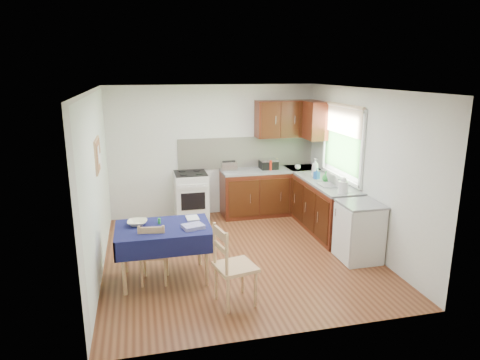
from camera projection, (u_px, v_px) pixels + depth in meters
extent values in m
plane|color=#542A16|center=(239.00, 255.00, 6.57)|extent=(4.20, 4.20, 0.00)
cube|color=white|center=(239.00, 89.00, 5.94)|extent=(4.00, 4.20, 0.02)
cube|color=silver|center=(214.00, 151.00, 8.23)|extent=(4.00, 0.02, 2.50)
cube|color=silver|center=(287.00, 226.00, 4.28)|extent=(4.00, 0.02, 2.50)
cube|color=white|center=(96.00, 185.00, 5.81)|extent=(0.02, 4.20, 2.50)
cube|color=silver|center=(363.00, 169.00, 6.70)|extent=(0.02, 4.20, 2.50)
cube|color=#351009|center=(270.00, 192.00, 8.39)|extent=(1.90, 0.60, 0.86)
cube|color=#351009|center=(325.00, 208.00, 7.45)|extent=(0.60, 1.70, 0.86)
cube|color=slate|center=(270.00, 170.00, 8.28)|extent=(1.90, 0.60, 0.04)
cube|color=slate|center=(326.00, 183.00, 7.34)|extent=(0.60, 1.70, 0.04)
cube|color=slate|center=(302.00, 168.00, 8.43)|extent=(0.60, 0.60, 0.04)
cube|color=beige|center=(247.00, 152.00, 8.38)|extent=(2.70, 0.02, 0.60)
cube|color=#351009|center=(287.00, 119.00, 8.23)|extent=(1.20, 0.35, 0.70)
cube|color=#351009|center=(316.00, 121.00, 7.93)|extent=(0.35, 0.50, 0.70)
cube|color=silver|center=(191.00, 197.00, 8.04)|extent=(0.60, 0.60, 0.90)
cube|color=black|center=(190.00, 173.00, 7.92)|extent=(0.58, 0.58, 0.02)
cube|color=black|center=(193.00, 201.00, 7.75)|extent=(0.44, 0.01, 0.32)
cube|color=#2B5B25|center=(342.00, 146.00, 7.30)|extent=(0.01, 1.40, 0.85)
cube|color=silver|center=(344.00, 108.00, 7.13)|extent=(0.04, 1.48, 0.06)
cube|color=silver|center=(340.00, 177.00, 7.43)|extent=(0.04, 1.48, 0.06)
cube|color=tan|center=(342.00, 121.00, 7.18)|extent=(0.02, 1.36, 0.44)
cube|color=silver|center=(359.00, 233.00, 6.33)|extent=(0.55, 0.58, 0.85)
cube|color=slate|center=(361.00, 204.00, 6.21)|extent=(0.58, 0.60, 0.03)
cube|color=tan|center=(97.00, 155.00, 6.01)|extent=(0.02, 0.62, 0.47)
cube|color=#A96946|center=(99.00, 155.00, 6.01)|extent=(0.01, 0.56, 0.41)
cube|color=white|center=(99.00, 155.00, 5.93)|extent=(0.00, 0.18, 0.24)
cube|color=white|center=(101.00, 160.00, 6.15)|extent=(0.00, 0.15, 0.20)
cube|color=#100F3E|center=(163.00, 228.00, 5.65)|extent=(1.20, 0.80, 0.03)
cube|color=#100F3E|center=(166.00, 248.00, 5.29)|extent=(1.24, 0.02, 0.26)
cube|color=#100F3E|center=(162.00, 225.00, 6.07)|extent=(1.24, 0.02, 0.26)
cube|color=#100F3E|center=(116.00, 240.00, 5.54)|extent=(0.02, 0.84, 0.26)
cube|color=#100F3E|center=(209.00, 232.00, 5.82)|extent=(0.02, 0.84, 0.26)
cylinder|color=tan|center=(124.00, 269.00, 5.33)|extent=(0.05, 0.05, 0.72)
cylinder|color=tan|center=(206.00, 260.00, 5.56)|extent=(0.05, 0.05, 0.72)
cylinder|color=tan|center=(125.00, 248.00, 5.93)|extent=(0.05, 0.05, 0.72)
cylinder|color=tan|center=(199.00, 241.00, 6.17)|extent=(0.05, 0.05, 0.72)
cube|color=tan|center=(154.00, 253.00, 5.66)|extent=(0.43, 0.43, 0.04)
cube|color=tan|center=(151.00, 236.00, 5.43)|extent=(0.34, 0.08, 0.27)
cylinder|color=tan|center=(167.00, 262.00, 5.87)|extent=(0.03, 0.03, 0.40)
cylinder|color=tan|center=(145.00, 263.00, 5.85)|extent=(0.03, 0.03, 0.40)
cylinder|color=tan|center=(165.00, 272.00, 5.58)|extent=(0.03, 0.03, 0.40)
cylinder|color=tan|center=(142.00, 273.00, 5.55)|extent=(0.03, 0.03, 0.40)
cube|color=tan|center=(235.00, 267.00, 5.11)|extent=(0.53, 0.53, 0.04)
cube|color=tan|center=(220.00, 241.00, 4.94)|extent=(0.11, 0.40, 0.32)
cylinder|color=tan|center=(256.00, 289.00, 5.08)|extent=(0.04, 0.04, 0.48)
cylinder|color=tan|center=(243.00, 276.00, 5.40)|extent=(0.04, 0.04, 0.48)
cylinder|color=tan|center=(228.00, 295.00, 4.94)|extent=(0.04, 0.04, 0.48)
cylinder|color=tan|center=(216.00, 282.00, 5.25)|extent=(0.04, 0.04, 0.48)
cube|color=silver|center=(229.00, 167.00, 8.02)|extent=(0.29, 0.18, 0.20)
cube|color=black|center=(229.00, 161.00, 7.99)|extent=(0.24, 0.02, 0.02)
cube|color=black|center=(269.00, 165.00, 8.29)|extent=(0.33, 0.28, 0.15)
cube|color=silver|center=(269.00, 160.00, 8.26)|extent=(0.33, 0.28, 0.03)
cylinder|color=red|center=(271.00, 165.00, 8.15)|extent=(0.04, 0.04, 0.19)
cube|color=yellow|center=(274.00, 163.00, 8.38)|extent=(0.14, 0.11, 0.18)
cube|color=gray|center=(332.00, 185.00, 7.11)|extent=(0.43, 0.33, 0.02)
cylinder|color=silver|center=(332.00, 179.00, 7.08)|extent=(0.05, 0.20, 0.20)
cylinder|color=silver|center=(343.00, 187.00, 6.63)|extent=(0.15, 0.15, 0.19)
sphere|color=silver|center=(344.00, 180.00, 6.60)|extent=(0.10, 0.10, 0.10)
imported|color=silver|center=(298.00, 167.00, 8.24)|extent=(0.15, 0.15, 0.09)
imported|color=silver|center=(315.00, 168.00, 7.66)|extent=(0.16, 0.16, 0.33)
imported|color=#1C53A7|center=(317.00, 174.00, 7.51)|extent=(0.11, 0.11, 0.19)
imported|color=#248531|center=(326.00, 176.00, 7.33)|extent=(0.18, 0.18, 0.18)
imported|color=#F1EBC5|center=(137.00, 223.00, 5.70)|extent=(0.30, 0.30, 0.06)
imported|color=white|center=(186.00, 219.00, 5.93)|extent=(0.18, 0.24, 0.02)
cylinder|color=#258837|center=(159.00, 221.00, 5.75)|extent=(0.04, 0.04, 0.08)
cube|color=#2E2999|center=(193.00, 226.00, 5.59)|extent=(0.31, 0.27, 0.05)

